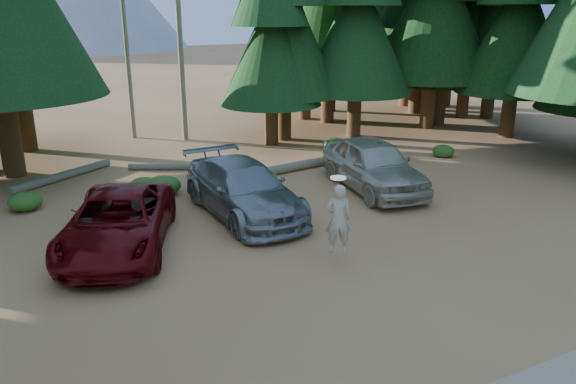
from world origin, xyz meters
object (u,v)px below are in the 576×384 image
silver_minivan_right (373,165)px  frisbee_player (338,218)px  log_mid (168,167)px  log_left (63,176)px  red_pickup (118,222)px  silver_minivan_center (243,189)px  log_right (323,161)px

silver_minivan_right → frisbee_player: (-4.08, -4.34, 0.29)m
silver_minivan_right → log_mid: size_ratio=1.69×
frisbee_player → log_left: bearing=-39.5°
silver_minivan_right → log_mid: 7.67m
red_pickup → silver_minivan_center: 3.83m
silver_minivan_center → log_left: bearing=123.4°
log_left → silver_minivan_center: bearing=-88.3°
log_left → log_right: 9.42m
silver_minivan_center → log_mid: bearing=95.1°
silver_minivan_center → log_left: 7.47m
silver_minivan_center → log_right: (4.76, 3.53, -0.60)m
silver_minivan_right → log_mid: (-5.43, 5.37, -0.72)m
frisbee_player → log_mid: (-1.34, 9.72, -1.01)m
silver_minivan_center → silver_minivan_right: (4.74, 0.25, 0.08)m
frisbee_player → log_mid: bearing=-57.7°
silver_minivan_center → red_pickup: bearing=-168.5°
red_pickup → log_right: red_pickup is taller
frisbee_player → log_mid: 9.86m
silver_minivan_center → frisbee_player: (0.66, -4.10, 0.37)m
red_pickup → silver_minivan_center: (3.73, 0.89, 0.05)m
red_pickup → log_right: 9.58m
silver_minivan_center → log_right: silver_minivan_center is taller
frisbee_player → log_right: bearing=-93.8°
log_mid → log_right: size_ratio=0.56×
red_pickup → silver_minivan_center: bearing=35.2°
log_right → log_left: bearing=156.6°
silver_minivan_right → log_right: silver_minivan_right is taller
red_pickup → silver_minivan_right: 8.54m
silver_minivan_right → log_left: size_ratio=1.20×
red_pickup → frisbee_player: (4.38, -3.21, 0.42)m
red_pickup → silver_minivan_right: size_ratio=1.04×
silver_minivan_right → log_mid: bearing=143.9°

